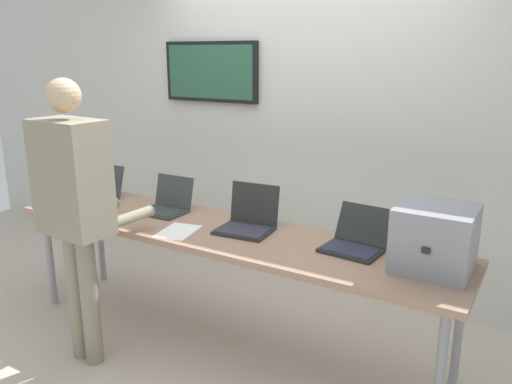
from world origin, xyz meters
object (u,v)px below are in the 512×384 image
at_px(laptop_station_2, 248,220).
at_px(coffee_mug, 96,212).
at_px(equipment_box, 435,238).
at_px(laptop_station_1, 167,204).
at_px(laptop_station_3, 356,240).
at_px(laptop_station_0, 96,191).
at_px(workbench, 223,237).
at_px(person, 75,197).

bearing_deg(laptop_station_2, coffee_mug, -161.36).
height_order(equipment_box, laptop_station_1, equipment_box).
bearing_deg(equipment_box, laptop_station_3, 172.55).
bearing_deg(laptop_station_0, laptop_station_3, 0.49).
distance_m(workbench, coffee_mug, 0.91).
distance_m(workbench, person, 0.94).
bearing_deg(laptop_station_1, coffee_mug, -129.91).
bearing_deg(coffee_mug, laptop_station_0, 137.71).
bearing_deg(person, laptop_station_2, 43.41).
distance_m(laptop_station_0, laptop_station_3, 2.11).
xyz_separation_m(workbench, laptop_station_3, (0.85, 0.12, 0.11)).
distance_m(laptop_station_0, laptop_station_2, 1.40).
bearing_deg(laptop_station_1, person, -94.02).
height_order(laptop_station_0, coffee_mug, laptop_station_0).
relative_size(equipment_box, laptop_station_0, 1.09).
height_order(workbench, laptop_station_1, laptop_station_1).
distance_m(workbench, laptop_station_1, 0.59).
xyz_separation_m(equipment_box, laptop_station_0, (-2.55, 0.04, -0.11)).
xyz_separation_m(laptop_station_0, person, (0.65, -0.73, 0.22)).
xyz_separation_m(equipment_box, person, (-1.91, -0.69, 0.11)).
relative_size(equipment_box, laptop_station_3, 1.11).
distance_m(laptop_station_0, person, 1.00).
bearing_deg(laptop_station_1, laptop_station_0, -178.96).
xyz_separation_m(equipment_box, coffee_mug, (-2.16, -0.32, -0.13)).
height_order(laptop_station_3, coffee_mug, laptop_station_3).
relative_size(workbench, coffee_mug, 34.61).
bearing_deg(laptop_station_3, laptop_station_1, -179.78).
xyz_separation_m(laptop_station_0, laptop_station_1, (0.70, 0.01, -0.00)).
xyz_separation_m(workbench, laptop_station_0, (-1.26, 0.11, 0.11)).
bearing_deg(laptop_station_0, workbench, -4.80).
relative_size(laptop_station_2, coffee_mug, 4.11).
bearing_deg(laptop_station_0, equipment_box, -0.90).
relative_size(equipment_box, laptop_station_1, 1.24).
bearing_deg(person, coffee_mug, 124.60).
bearing_deg(workbench, person, -134.79).
height_order(laptop_station_2, person, person).
bearing_deg(coffee_mug, person, -55.40).
bearing_deg(person, laptop_station_0, 131.68).
xyz_separation_m(workbench, person, (-0.62, -0.62, 0.33)).
height_order(workbench, laptop_station_3, laptop_station_3).
distance_m(laptop_station_1, coffee_mug, 0.48).
height_order(equipment_box, laptop_station_3, equipment_box).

